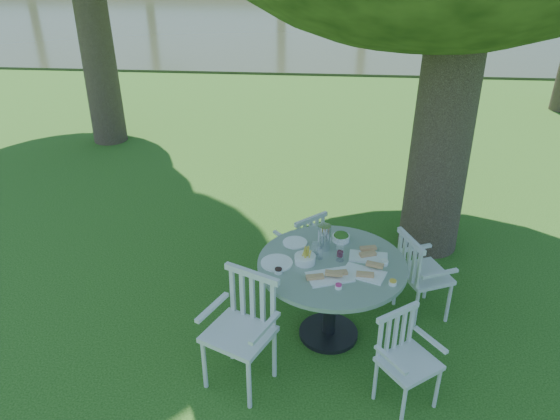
# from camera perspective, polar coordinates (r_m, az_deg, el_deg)

# --- Properties ---
(ground) EXTENTS (140.00, 140.00, 0.00)m
(ground) POSITION_cam_1_polar(r_m,az_deg,el_deg) (5.94, -0.16, -8.16)
(ground) COLOR #17400D
(ground) RESTS_ON ground
(table) EXTENTS (1.33, 1.33, 0.82)m
(table) POSITION_cam_1_polar(r_m,az_deg,el_deg) (4.98, 5.38, -7.12)
(table) COLOR black
(table) RESTS_ON ground
(chair_ne) EXTENTS (0.57, 0.59, 0.91)m
(chair_ne) POSITION_cam_1_polar(r_m,az_deg,el_deg) (5.44, 14.13, -6.13)
(chair_ne) COLOR silver
(chair_ne) RESTS_ON ground
(chair_nw) EXTENTS (0.57, 0.57, 0.82)m
(chair_nw) POSITION_cam_1_polar(r_m,az_deg,el_deg) (5.81, 2.55, -3.36)
(chair_nw) COLOR silver
(chair_nw) RESTS_ON ground
(chair_sw) EXTENTS (0.66, 0.65, 1.01)m
(chair_sw) POSITION_cam_1_polar(r_m,az_deg,el_deg) (4.60, -3.67, -11.45)
(chair_sw) COLOR silver
(chair_sw) RESTS_ON ground
(chair_se) EXTENTS (0.57, 0.56, 0.83)m
(chair_se) POSITION_cam_1_polar(r_m,az_deg,el_deg) (4.58, 12.68, -14.22)
(chair_se) COLOR silver
(chair_se) RESTS_ON ground
(tableware) EXTENTS (1.17, 0.87, 0.24)m
(tableware) POSITION_cam_1_polar(r_m,az_deg,el_deg) (4.92, 4.78, -4.47)
(tableware) COLOR white
(tableware) RESTS_ON table
(river) EXTENTS (100.00, 28.00, 0.12)m
(river) POSITION_cam_1_polar(r_m,az_deg,el_deg) (27.99, 4.03, 20.95)
(river) COLOR #2C331E
(river) RESTS_ON ground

